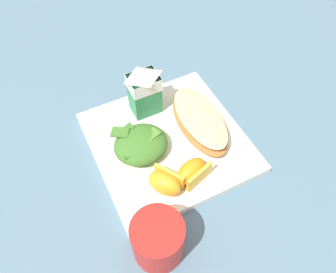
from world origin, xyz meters
The scene contains 8 objects.
ground centered at (0.00, 0.00, 0.00)m, with size 3.00×3.00×0.00m, color slate.
white_plate centered at (0.00, 0.00, 0.01)m, with size 0.28×0.28×0.02m, color white.
cheesy_pizza_bread centered at (0.07, 0.00, 0.03)m, with size 0.09×0.17×0.04m.
green_salad_pile centered at (-0.06, 0.00, 0.04)m, with size 0.10×0.09×0.04m.
milk_carton centered at (-0.01, 0.09, 0.08)m, with size 0.06×0.04×0.11m.
orange_wedge_front centered at (-0.05, -0.09, 0.04)m, with size 0.06×0.07×0.04m.
orange_wedge_middle centered at (0.00, -0.09, 0.04)m, with size 0.07×0.05×0.04m.
drinking_red_cup centered at (-0.10, -0.17, 0.04)m, with size 0.08×0.08×0.09m, color red.
Camera 1 is at (-0.16, -0.33, 0.53)m, focal length 34.95 mm.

